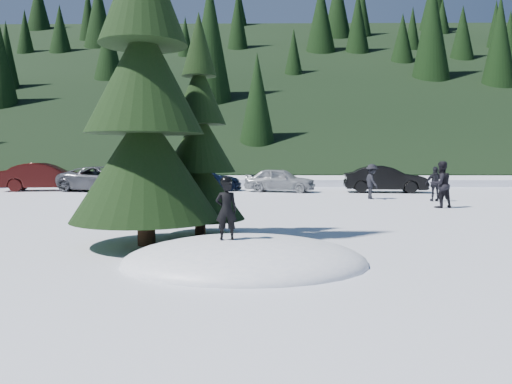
{
  "coord_description": "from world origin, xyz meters",
  "views": [
    {
      "loc": [
        0.32,
        -8.91,
        1.94
      ],
      "look_at": [
        0.17,
        2.69,
        1.1
      ],
      "focal_mm": 35.0,
      "sensor_mm": 36.0,
      "label": 1
    }
  ],
  "objects_px": {
    "adult_2": "(372,182)",
    "car_1": "(46,177)",
    "spruce_tall": "(144,91)",
    "adult_0": "(441,185)",
    "child_skier": "(226,210)",
    "car_5": "(385,179)",
    "car_2": "(103,179)",
    "car_4": "(280,180)",
    "car_3": "(201,179)",
    "adult_1": "(436,184)",
    "spruce_short": "(200,149)"
  },
  "relations": [
    {
      "from": "adult_2",
      "to": "car_1",
      "type": "relative_size",
      "value": 0.34
    },
    {
      "from": "spruce_tall",
      "to": "adult_0",
      "type": "height_order",
      "value": "spruce_tall"
    },
    {
      "from": "child_skier",
      "to": "car_5",
      "type": "height_order",
      "value": "child_skier"
    },
    {
      "from": "car_2",
      "to": "car_4",
      "type": "height_order",
      "value": "car_2"
    },
    {
      "from": "adult_2",
      "to": "car_3",
      "type": "relative_size",
      "value": 0.35
    },
    {
      "from": "adult_0",
      "to": "adult_2",
      "type": "distance_m",
      "value": 4.15
    },
    {
      "from": "car_2",
      "to": "adult_0",
      "type": "bearing_deg",
      "value": -98.48
    },
    {
      "from": "adult_0",
      "to": "car_1",
      "type": "xyz_separation_m",
      "value": [
        -18.76,
        8.95,
        -0.1
      ]
    },
    {
      "from": "adult_1",
      "to": "spruce_short",
      "type": "bearing_deg",
      "value": 46.26
    },
    {
      "from": "car_2",
      "to": "car_5",
      "type": "relative_size",
      "value": 1.15
    },
    {
      "from": "spruce_tall",
      "to": "car_5",
      "type": "bearing_deg",
      "value": 60.18
    },
    {
      "from": "adult_0",
      "to": "car_1",
      "type": "bearing_deg",
      "value": -42.12
    },
    {
      "from": "spruce_tall",
      "to": "adult_2",
      "type": "relative_size",
      "value": 5.45
    },
    {
      "from": "spruce_short",
      "to": "car_3",
      "type": "xyz_separation_m",
      "value": [
        -1.87,
        15.29,
        -1.45
      ]
    },
    {
      "from": "adult_0",
      "to": "car_1",
      "type": "distance_m",
      "value": 20.79
    },
    {
      "from": "adult_1",
      "to": "car_4",
      "type": "xyz_separation_m",
      "value": [
        -6.44,
        5.51,
        -0.1
      ]
    },
    {
      "from": "car_3",
      "to": "spruce_short",
      "type": "bearing_deg",
      "value": 169.34
    },
    {
      "from": "adult_1",
      "to": "car_1",
      "type": "relative_size",
      "value": 0.32
    },
    {
      "from": "adult_0",
      "to": "car_2",
      "type": "relative_size",
      "value": 0.35
    },
    {
      "from": "child_skier",
      "to": "adult_0",
      "type": "distance_m",
      "value": 12.4
    },
    {
      "from": "spruce_short",
      "to": "car_1",
      "type": "distance_m",
      "value": 18.82
    },
    {
      "from": "child_skier",
      "to": "adult_1",
      "type": "bearing_deg",
      "value": -128.64
    },
    {
      "from": "spruce_short",
      "to": "child_skier",
      "type": "relative_size",
      "value": 5.18
    },
    {
      "from": "spruce_tall",
      "to": "adult_1",
      "type": "relative_size",
      "value": 5.76
    },
    {
      "from": "adult_2",
      "to": "car_2",
      "type": "xyz_separation_m",
      "value": [
        -13.6,
        4.54,
        -0.1
      ]
    },
    {
      "from": "car_1",
      "to": "car_3",
      "type": "xyz_separation_m",
      "value": [
        8.7,
        -0.22,
        -0.11
      ]
    },
    {
      "from": "adult_0",
      "to": "spruce_short",
      "type": "bearing_deg",
      "value": 22.05
    },
    {
      "from": "car_5",
      "to": "spruce_short",
      "type": "bearing_deg",
      "value": 156.03
    },
    {
      "from": "car_1",
      "to": "car_2",
      "type": "relative_size",
      "value": 0.95
    },
    {
      "from": "adult_0",
      "to": "car_4",
      "type": "height_order",
      "value": "adult_0"
    },
    {
      "from": "car_3",
      "to": "adult_2",
      "type": "bearing_deg",
      "value": -138.5
    },
    {
      "from": "spruce_tall",
      "to": "adult_1",
      "type": "distance_m",
      "value": 14.75
    },
    {
      "from": "adult_1",
      "to": "car_3",
      "type": "height_order",
      "value": "adult_1"
    },
    {
      "from": "adult_1",
      "to": "spruce_tall",
      "type": "bearing_deg",
      "value": 47.27
    },
    {
      "from": "adult_0",
      "to": "car_2",
      "type": "height_order",
      "value": "adult_0"
    },
    {
      "from": "spruce_tall",
      "to": "car_3",
      "type": "height_order",
      "value": "spruce_tall"
    },
    {
      "from": "adult_0",
      "to": "car_1",
      "type": "height_order",
      "value": "adult_0"
    },
    {
      "from": "adult_0",
      "to": "adult_2",
      "type": "xyz_separation_m",
      "value": [
        -1.75,
        3.76,
        -0.08
      ]
    },
    {
      "from": "spruce_tall",
      "to": "car_2",
      "type": "height_order",
      "value": "spruce_tall"
    },
    {
      "from": "adult_2",
      "to": "spruce_tall",
      "type": "bearing_deg",
      "value": 137.95
    },
    {
      "from": "adult_1",
      "to": "car_4",
      "type": "distance_m",
      "value": 8.47
    },
    {
      "from": "adult_0",
      "to": "car_4",
      "type": "bearing_deg",
      "value": -71.61
    },
    {
      "from": "adult_2",
      "to": "car_2",
      "type": "height_order",
      "value": "adult_2"
    },
    {
      "from": "adult_2",
      "to": "car_1",
      "type": "height_order",
      "value": "adult_2"
    },
    {
      "from": "car_2",
      "to": "car_4",
      "type": "relative_size",
      "value": 1.3
    },
    {
      "from": "car_3",
      "to": "child_skier",
      "type": "bearing_deg",
      "value": 170.75
    },
    {
      "from": "adult_1",
      "to": "adult_2",
      "type": "height_order",
      "value": "adult_2"
    },
    {
      "from": "spruce_short",
      "to": "car_2",
      "type": "xyz_separation_m",
      "value": [
        -7.15,
        14.86,
        -1.42
      ]
    },
    {
      "from": "adult_1",
      "to": "child_skier",
      "type": "bearing_deg",
      "value": 57.96
    },
    {
      "from": "adult_0",
      "to": "car_4",
      "type": "distance_m",
      "value": 9.97
    }
  ]
}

